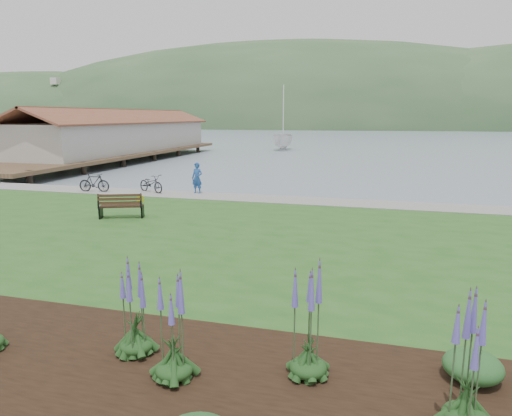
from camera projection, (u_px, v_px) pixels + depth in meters
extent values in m
plane|color=slate|center=(194.00, 238.00, 17.77)|extent=(600.00, 600.00, 0.00)
cube|color=#25511C|center=(171.00, 247.00, 15.84)|extent=(34.00, 20.00, 0.40)
cube|color=gray|center=(245.00, 198.00, 24.20)|extent=(34.00, 2.20, 0.03)
cube|color=black|center=(128.00, 374.00, 7.64)|extent=(24.00, 4.40, 0.04)
cube|color=#4C3826|center=(114.00, 153.00, 47.39)|extent=(8.00, 36.00, 0.30)
cube|color=#B2ADA3|center=(124.00, 137.00, 48.96)|extent=(6.40, 28.00, 3.00)
cube|color=black|center=(121.00, 206.00, 19.45)|extent=(1.89, 1.24, 0.06)
cube|color=black|center=(120.00, 200.00, 19.06)|extent=(1.73, 0.82, 0.56)
cube|color=black|center=(101.00, 212.00, 19.41)|extent=(0.29, 0.60, 0.49)
cube|color=black|center=(143.00, 211.00, 19.59)|extent=(0.29, 0.60, 0.49)
imported|color=#214D9B|center=(197.00, 175.00, 25.35)|extent=(0.82, 0.62, 2.05)
imported|color=black|center=(151.00, 183.00, 25.87)|extent=(1.44, 2.08, 1.03)
imported|color=black|center=(94.00, 183.00, 26.00)|extent=(0.74, 1.87, 1.09)
imported|color=silver|center=(283.00, 150.00, 63.93)|extent=(11.09, 11.28, 28.26)
cube|color=gold|center=(140.00, 199.00, 23.03)|extent=(0.24, 0.32, 0.32)
ellipsoid|color=#163A15|center=(174.00, 370.00, 7.47)|extent=(0.62, 0.62, 0.31)
cone|color=#4F439D|center=(172.00, 313.00, 7.27)|extent=(0.36, 0.36, 1.68)
ellipsoid|color=#163A15|center=(308.00, 367.00, 7.54)|extent=(0.62, 0.62, 0.31)
cone|color=#4F439D|center=(310.00, 304.00, 7.32)|extent=(0.36, 0.36, 1.93)
ellipsoid|color=#163A15|center=(465.00, 416.00, 6.31)|extent=(0.62, 0.62, 0.31)
cone|color=#4F439D|center=(472.00, 348.00, 6.11)|extent=(0.40, 0.40, 1.74)
ellipsoid|color=#163A15|center=(137.00, 345.00, 8.27)|extent=(0.62, 0.62, 0.31)
cone|color=#4F439D|center=(134.00, 296.00, 8.09)|extent=(0.40, 0.40, 1.59)
ellipsoid|color=#1E4C21|center=(473.00, 366.00, 7.42)|extent=(0.94, 0.94, 0.47)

